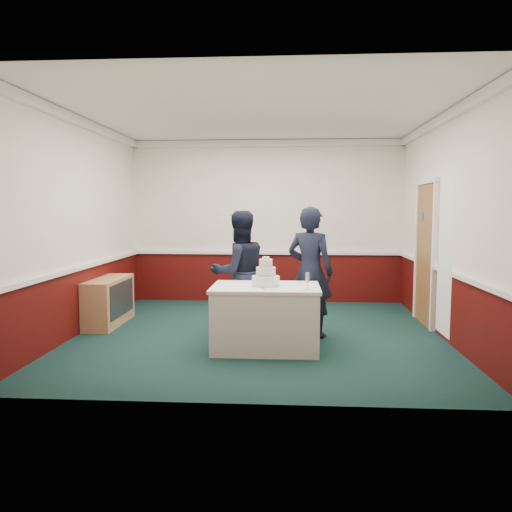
# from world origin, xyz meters

# --- Properties ---
(ground) EXTENTS (5.00, 5.00, 0.00)m
(ground) POSITION_xyz_m (0.00, 0.00, 0.00)
(ground) COLOR #14312B
(ground) RESTS_ON ground
(room_shell) EXTENTS (5.00, 5.00, 3.00)m
(room_shell) POSITION_xyz_m (0.08, 0.61, 1.97)
(room_shell) COLOR white
(room_shell) RESTS_ON ground
(sideboard) EXTENTS (0.41, 1.20, 0.70)m
(sideboard) POSITION_xyz_m (-2.28, 0.44, 0.35)
(sideboard) COLOR tan
(sideboard) RESTS_ON ground
(cake_table) EXTENTS (1.32, 0.92, 0.79)m
(cake_table) POSITION_xyz_m (0.13, -0.72, 0.40)
(cake_table) COLOR white
(cake_table) RESTS_ON ground
(wedding_cake) EXTENTS (0.35, 0.35, 0.36)m
(wedding_cake) POSITION_xyz_m (0.13, -0.72, 0.90)
(wedding_cake) COLOR white
(wedding_cake) RESTS_ON cake_table
(cake_knife) EXTENTS (0.08, 0.21, 0.00)m
(cake_knife) POSITION_xyz_m (0.10, -0.92, 0.79)
(cake_knife) COLOR silver
(cake_knife) RESTS_ON cake_table
(champagne_flute) EXTENTS (0.05, 0.05, 0.21)m
(champagne_flute) POSITION_xyz_m (0.63, -1.00, 0.93)
(champagne_flute) COLOR silver
(champagne_flute) RESTS_ON cake_table
(person_man) EXTENTS (1.03, 0.96, 1.71)m
(person_man) POSITION_xyz_m (-0.27, 0.03, 0.85)
(person_man) COLOR black
(person_man) RESTS_ON ground
(person_woman) EXTENTS (0.76, 0.65, 1.77)m
(person_woman) POSITION_xyz_m (0.70, -0.05, 0.88)
(person_woman) COLOR black
(person_woman) RESTS_ON ground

